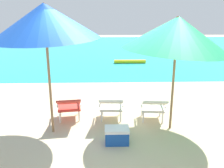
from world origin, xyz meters
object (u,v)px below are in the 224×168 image
(beach_umbrella_left, at_px, (45,21))
(cooler_box, at_px, (117,135))
(lounge_chair_left, at_px, (69,105))
(beach_umbrella_right, at_px, (177,34))
(swim_buoy, at_px, (130,61))
(lounge_chair_center, at_px, (111,105))
(lounge_chair_right, at_px, (153,106))

(beach_umbrella_left, xyz_separation_m, cooler_box, (1.34, -0.51, -2.13))
(lounge_chair_left, bearing_deg, beach_umbrella_right, -10.68)
(swim_buoy, distance_m, lounge_chair_center, 6.98)
(lounge_chair_left, bearing_deg, beach_umbrella_left, -118.72)
(lounge_chair_right, bearing_deg, beach_umbrella_left, -169.82)
(beach_umbrella_left, distance_m, cooler_box, 2.57)
(lounge_chair_center, bearing_deg, beach_umbrella_left, -158.71)
(lounge_chair_center, distance_m, cooler_box, 1.03)
(swim_buoy, xyz_separation_m, lounge_chair_left, (-2.11, -6.84, 0.31))
(lounge_chair_left, xyz_separation_m, lounge_chair_center, (0.97, -0.03, 0.00))
(lounge_chair_left, xyz_separation_m, beach_umbrella_right, (2.26, -0.43, 1.64))
(cooler_box, bearing_deg, lounge_chair_left, 135.56)
(lounge_chair_center, relative_size, cooler_box, 1.90)
(beach_umbrella_right, bearing_deg, lounge_chair_center, 162.95)
(cooler_box, bearing_deg, lounge_chair_center, 94.63)
(beach_umbrella_right, bearing_deg, beach_umbrella_left, -177.87)
(lounge_chair_left, xyz_separation_m, lounge_chair_right, (1.93, -0.12, 0.00))
(lounge_chair_left, relative_size, lounge_chair_center, 1.05)
(beach_umbrella_left, height_order, beach_umbrella_right, beach_umbrella_left)
(beach_umbrella_left, bearing_deg, cooler_box, -20.90)
(beach_umbrella_left, bearing_deg, lounge_chair_center, 21.29)
(lounge_chair_left, height_order, cooler_box, lounge_chair_left)
(beach_umbrella_right, bearing_deg, lounge_chair_left, 169.32)
(lounge_chair_center, height_order, lounge_chair_right, same)
(swim_buoy, bearing_deg, beach_umbrella_left, -108.05)
(lounge_chair_center, bearing_deg, swim_buoy, 80.55)
(lounge_chair_left, distance_m, cooler_box, 1.49)
(lounge_chair_right, bearing_deg, beach_umbrella_right, -42.66)
(swim_buoy, xyz_separation_m, lounge_chair_center, (-1.14, -6.88, 0.31))
(swim_buoy, bearing_deg, lounge_chair_left, -107.17)
(swim_buoy, relative_size, beach_umbrella_left, 0.56)
(lounge_chair_left, xyz_separation_m, cooler_box, (1.05, -1.03, -0.24))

